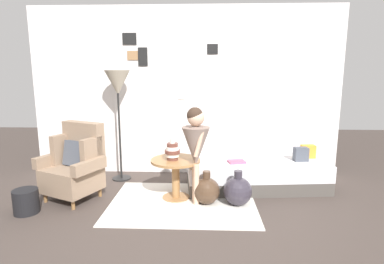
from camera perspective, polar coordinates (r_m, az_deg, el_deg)
name	(u,v)px	position (r m, az deg, el deg)	size (l,w,h in m)	color
ground_plane	(174,230)	(3.37, -3.36, -17.41)	(12.00, 12.00, 0.00)	#423833
gallery_wall	(185,92)	(4.93, -1.29, 7.34)	(4.80, 0.12, 2.60)	silver
rug	(183,203)	(3.98, -1.68, -12.78)	(1.79, 1.35, 0.01)	silver
armchair	(76,165)	(4.27, -20.55, -5.64)	(0.89, 0.80, 0.97)	olive
daybed	(256,174)	(4.51, 11.56, -7.49)	(1.97, 0.98, 0.40)	#4C4742
pillow_head	(308,151)	(4.76, 20.46, -3.35)	(0.19, 0.12, 0.18)	orange
pillow_mid	(301,154)	(4.55, 19.31, -3.85)	(0.19, 0.12, 0.19)	#474C56
side_table	(176,170)	(3.99, -3.00, -6.94)	(0.63, 0.63, 0.52)	#9E7042
vase_striped	(172,151)	(3.91, -3.60, -3.50)	(0.19, 0.19, 0.27)	brown
floor_lamp	(118,87)	(4.68, -13.46, 8.01)	(0.37, 0.37, 1.63)	black
person_child	(196,143)	(3.73, 0.68, -1.94)	(0.34, 0.34, 1.20)	#D8AD8E
book_on_daybed	(237,162)	(4.27, 8.15, -5.39)	(0.22, 0.16, 0.03)	#B75477
demijohn_near	(206,190)	(3.90, 2.66, -10.65)	(0.33, 0.33, 0.42)	#473323
demijohn_far	(238,191)	(3.90, 8.37, -10.62)	(0.35, 0.35, 0.43)	#332D38
magazine_basket	(26,201)	(4.14, -28.12, -11.14)	(0.28, 0.28, 0.28)	black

